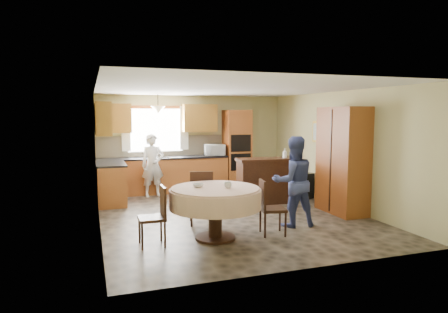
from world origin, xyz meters
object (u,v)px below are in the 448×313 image
chair_left (157,213)px  chair_back (201,195)px  sideboard (266,182)px  person_sink (153,165)px  person_dining (293,181)px  dining_table (215,199)px  cupboard (343,160)px  chair_right (268,205)px  oven_tower (237,149)px

chair_left → chair_back: (0.95, 0.87, 0.05)m
sideboard → chair_back: chair_back is taller
person_sink → sideboard: bearing=-39.7°
sideboard → chair_left: 3.57m
chair_back → person_dining: person_dining is taller
dining_table → chair_back: (0.01, 0.87, -0.11)m
chair_back → cupboard: bearing=-168.6°
chair_right → person_sink: 4.02m
sideboard → chair_left: (-2.84, -2.17, 0.02)m
person_sink → person_dining: person_dining is taller
chair_back → sideboard: bearing=-133.6°
sideboard → chair_right: bearing=-110.3°
cupboard → dining_table: 3.12m
person_dining → dining_table: bearing=14.7°
oven_tower → person_sink: oven_tower is taller
chair_back → chair_right: chair_back is taller
chair_back → dining_table: bearing=101.5°
oven_tower → dining_table: (-1.90, -4.10, -0.40)m
oven_tower → chair_left: oven_tower is taller
sideboard → chair_back: (-1.89, -1.30, 0.07)m
oven_tower → sideboard: (-0.01, -1.94, -0.58)m
chair_left → chair_right: chair_right is taller
chair_right → cupboard: bearing=-55.5°
chair_right → person_sink: bearing=30.5°
sideboard → cupboard: 1.81m
chair_left → chair_back: bearing=132.6°
chair_left → chair_right: size_ratio=0.99×
sideboard → person_sink: 2.81m
dining_table → oven_tower: bearing=65.1°
dining_table → chair_back: size_ratio=1.48×
sideboard → person_dining: bearing=-96.7°
chair_left → chair_back: chair_back is taller
dining_table → chair_back: chair_back is taller
chair_left → person_sink: 3.76m
dining_table → chair_left: 0.95m
oven_tower → sideboard: 2.02m
oven_tower → person_dining: oven_tower is taller
chair_right → dining_table: bearing=97.1°
cupboard → person_dining: size_ratio=1.33×
chair_back → chair_left: bearing=54.6°
chair_left → sideboard: bearing=127.3°
person_sink → person_dining: (1.99, -3.43, 0.04)m
cupboard → person_dining: 1.55m
oven_tower → chair_right: bearing=-103.4°
oven_tower → chair_left: (-2.85, -4.11, -0.56)m
cupboard → sideboard: bearing=129.1°
chair_left → chair_right: 1.85m
chair_right → person_dining: bearing=-51.2°
sideboard → chair_left: sideboard is taller
chair_left → dining_table: bearing=90.1°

